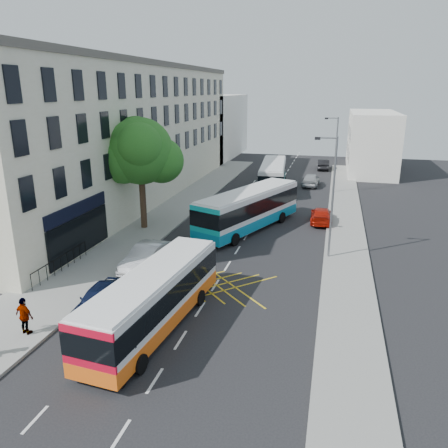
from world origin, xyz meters
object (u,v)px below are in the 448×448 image
Objects in this scene: lamp_near at (332,192)px; pedestrian_far at (25,316)px; distant_car_grey at (269,170)px; distant_car_dark at (323,164)px; bus_near at (154,299)px; lamp_far at (335,151)px; bus_far at (273,176)px; parked_car_silver at (147,257)px; parked_car_blue at (100,299)px; street_tree at (140,152)px; distant_car_silver at (311,180)px; bus_mid at (249,209)px; motorbike at (130,355)px; red_hatchback at (321,215)px.

lamp_near is 19.18m from pedestrian_far.
distant_car_dark reaches higher than distant_car_grey.
lamp_near is at bearing 60.83° from bus_near.
bus_far is (-6.55, -0.11, -2.96)m from lamp_far.
lamp_far is 4.43× the size of pedestrian_far.
lamp_near reaches higher than parked_car_silver.
parked_car_blue is 5.87m from parked_car_silver.
street_tree reaches higher than bus_near.
pedestrian_far is at bearing 74.09° from distant_car_dark.
distant_car_grey is 1.00× the size of distant_car_silver.
bus_mid is 2.50× the size of parked_car_silver.
parked_car_silver is (-11.10, -24.58, -3.84)m from lamp_far.
street_tree reaches higher than parked_car_silver.
street_tree is 17.30m from pedestrian_far.
bus_near reaches higher than motorbike.
pedestrian_far is (-12.50, -21.83, 0.41)m from red_hatchback.
distant_car_silver is (12.25, 20.13, -5.53)m from street_tree.
distant_car_dark is at bearing 102.57° from bus_mid.
bus_far is 30.69m from parked_car_blue.
parked_car_silver is at bearing 75.72° from distant_car_silver.
lamp_far is 7.19m from bus_far.
lamp_far reaches higher than bus_near.
street_tree is 1.97× the size of distant_car_dark.
motorbike is 0.50× the size of distant_car_silver.
parked_car_silver reaches higher than distant_car_dark.
lamp_far is 32.64m from parked_car_blue.
distant_car_silver is 38.09m from pedestrian_far.
bus_mid is 23.89m from distant_car_grey.
bus_near reaches higher than pedestrian_far.
bus_far reaches higher than motorbike.
bus_near reaches higher than parked_car_blue.
lamp_near is 3.56× the size of motorbike.
bus_far reaches higher than pedestrian_far.
lamp_near is 20.00m from lamp_far.
red_hatchback is 21.74m from distant_car_grey.
motorbike is at bearing -64.07° from parked_car_silver.
motorbike is 0.51× the size of distant_car_grey.
lamp_far reaches higher than bus_far.
bus_near is at bearing -92.10° from distant_car_grey.
lamp_near is 15.73m from parked_car_blue.
distant_car_dark is at bearing 75.89° from parked_car_blue.
lamp_near and lamp_far have the same top height.
lamp_far reaches higher than distant_car_grey.
lamp_near is 1.93× the size of parked_car_blue.
motorbike is 6.12m from pedestrian_far.
bus_near is at bearing -63.87° from street_tree.
bus_far is (1.21, 31.08, 0.14)m from bus_near.
street_tree is 20.08m from motorbike.
bus_mid is (-6.39, 4.96, -2.90)m from lamp_near.
lamp_near is 1.80× the size of distant_car_silver.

